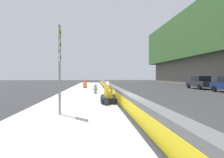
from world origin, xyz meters
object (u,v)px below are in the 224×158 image
backpack (106,101)px  construction_barrel (85,84)px  parked_car_fourth (200,82)px  seated_person_rear (108,94)px  fire_hydrant (95,89)px  seated_person_middle (107,95)px  route_sign_post (60,62)px  seated_person_foreground (109,97)px

backpack → construction_barrel: size_ratio=0.42×
parked_car_fourth → backpack: bearing=137.6°
seated_person_rear → backpack: 2.71m
backpack → fire_hydrant: bearing=4.3°
seated_person_middle → seated_person_rear: bearing=-6.0°
fire_hydrant → seated_person_rear: bearing=-169.3°
fire_hydrant → parked_car_fourth: bearing=-61.2°
seated_person_rear → seated_person_middle: bearing=174.0°
fire_hydrant → parked_car_fourth: 15.77m
construction_barrel → fire_hydrant: bearing=-171.6°
route_sign_post → fire_hydrant: bearing=-9.0°
fire_hydrant → seated_person_middle: (-5.33, -0.70, -0.09)m
route_sign_post → backpack: size_ratio=9.00×
seated_person_foreground → seated_person_middle: bearing=0.3°
construction_barrel → parked_car_fourth: size_ratio=0.21×
seated_person_rear → fire_hydrant: bearing=10.7°
seated_person_rear → construction_barrel: (13.22, 2.13, 0.10)m
construction_barrel → seated_person_middle: bearing=-171.9°
seated_person_foreground → parked_car_fourth: size_ratio=0.26×
backpack → parked_car_fourth: (14.56, -13.29, 0.53)m
parked_car_fourth → seated_person_foreground: bearing=136.9°
route_sign_post → parked_car_fourth: (16.95, -15.30, -1.37)m
seated_person_middle → parked_car_fourth: size_ratio=0.26×
seated_person_middle → construction_barrel: 14.41m
route_sign_post → seated_person_middle: size_ratio=3.10×
seated_person_middle → seated_person_rear: (1.04, -0.11, 0.01)m
fire_hydrant → parked_car_fourth: (7.59, -13.82, 0.27)m
fire_hydrant → construction_barrel: 9.03m
fire_hydrant → backpack: 7.00m
route_sign_post → seated_person_middle: (4.04, -2.19, -1.73)m
construction_barrel → backpack: bearing=-173.4°
seated_person_foreground → parked_car_fourth: parked_car_fourth is taller
seated_person_foreground → seated_person_middle: 1.11m
fire_hydrant → seated_person_middle: seated_person_middle is taller
route_sign_post → seated_person_foreground: 4.04m
seated_person_foreground → backpack: seated_person_foreground is taller
seated_person_middle → backpack: (-1.65, 0.17, -0.17)m
fire_hydrant → parked_car_fourth: parked_car_fourth is taller
route_sign_post → construction_barrel: size_ratio=3.79×
route_sign_post → fire_hydrant: 9.62m
seated_person_foreground → seated_person_rear: seated_person_rear is taller
route_sign_post → parked_car_fourth: bearing=-42.1°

